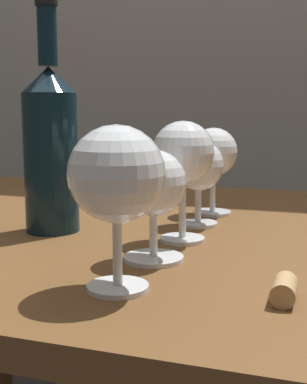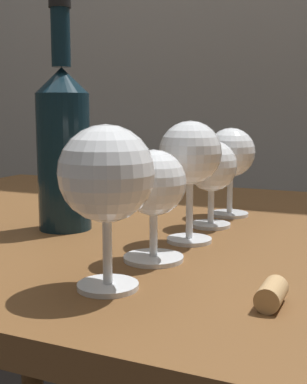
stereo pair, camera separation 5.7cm
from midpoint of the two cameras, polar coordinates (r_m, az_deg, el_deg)
name	(u,v)px [view 1 (the left image)]	position (r m, az deg, el deg)	size (l,w,h in m)	color
dining_table	(137,297)	(0.81, -3.82, -11.38)	(1.11, 0.80, 0.77)	brown
wine_glass_merlot	(117,178)	(0.47, -7.51, 1.53)	(0.09, 0.09, 0.15)	white
wine_glass_amber	(154,187)	(0.57, -2.87, 0.56)	(0.07, 0.07, 0.12)	white
wine_glass_port	(183,156)	(0.65, 0.75, 3.94)	(0.08, 0.08, 0.15)	white
wine_glass_chardonnay	(199,168)	(0.75, 2.79, 2.68)	(0.07, 0.07, 0.12)	white
wine_glass_rose	(213,154)	(0.83, 4.62, 4.13)	(0.08, 0.08, 0.14)	white
wine_bottle	(51,145)	(0.73, -13.43, 5.04)	(0.07, 0.07, 0.31)	#0F232D
cork	(284,290)	(0.47, 10.71, -10.52)	(0.02, 0.02, 0.04)	tan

